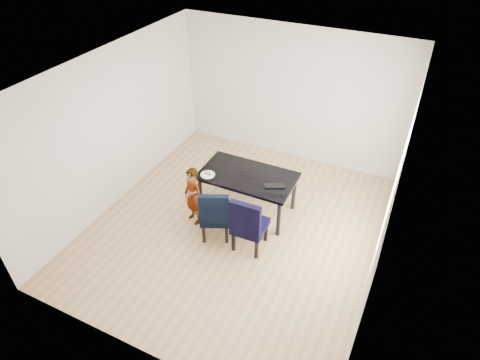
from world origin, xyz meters
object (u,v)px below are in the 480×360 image
at_px(plate, 208,175).
at_px(laptop, 274,184).
at_px(chair_left, 215,212).
at_px(child, 193,196).
at_px(dining_table, 247,193).
at_px(chair_right, 250,222).

bearing_deg(plate, laptop, 11.67).
bearing_deg(chair_left, child, 141.43).
distance_m(chair_left, child, 0.51).
relative_size(dining_table, chair_right, 1.58).
bearing_deg(dining_table, plate, -154.91).
bearing_deg(plate, child, -103.09).
relative_size(dining_table, laptop, 4.84).
relative_size(chair_left, laptop, 2.91).
height_order(dining_table, child, child).
xyz_separation_m(chair_right, laptop, (0.10, 0.72, 0.26)).
height_order(child, laptop, child).
relative_size(chair_left, plate, 3.99).
bearing_deg(chair_right, laptop, 80.94).
xyz_separation_m(chair_right, plate, (-1.01, 0.50, 0.25)).
xyz_separation_m(chair_left, child, (-0.49, 0.13, 0.05)).
bearing_deg(laptop, chair_right, 56.70).
distance_m(chair_left, chair_right, 0.61).
bearing_deg(chair_right, plate, 152.38).
xyz_separation_m(dining_table, plate, (-0.60, -0.28, 0.38)).
relative_size(dining_table, plate, 6.63).
xyz_separation_m(dining_table, laptop, (0.50, -0.06, 0.39)).
xyz_separation_m(child, plate, (0.09, 0.37, 0.22)).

